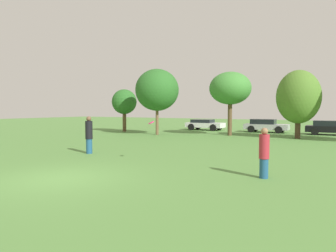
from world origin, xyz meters
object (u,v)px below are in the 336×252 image
at_px(tree_0, 124,102).
at_px(parked_car_silver, 265,125).
at_px(frisbee, 151,123).
at_px(tree_2, 230,89).
at_px(tree_3, 298,97).
at_px(person_thrower, 89,135).
at_px(tree_1, 157,90).
at_px(person_catcher, 264,153).
at_px(parked_car_white, 205,124).
at_px(parked_car_black, 331,128).

bearing_deg(tree_0, parked_car_silver, 25.95).
distance_m(frisbee, parked_car_silver, 19.75).
distance_m(tree_2, tree_3, 5.52).
relative_size(person_thrower, tree_1, 0.33).
relative_size(person_thrower, parked_car_silver, 0.46).
relative_size(tree_1, tree_2, 1.06).
height_order(person_catcher, parked_car_white, person_catcher).
bearing_deg(tree_1, frisbee, -58.79).
relative_size(frisbee, tree_1, 0.05).
bearing_deg(tree_2, tree_1, -156.75).
bearing_deg(tree_0, person_catcher, -39.85).
bearing_deg(parked_car_silver, parked_car_black, -3.28).
bearing_deg(parked_car_silver, tree_0, -155.12).
relative_size(frisbee, tree_3, 0.05).
xyz_separation_m(tree_2, tree_3, (5.45, 0.01, -0.83)).
distance_m(tree_2, parked_car_white, 7.68).
xyz_separation_m(person_thrower, parked_car_white, (-1.84, 19.14, -0.33)).
bearing_deg(tree_3, person_catcher, -86.58).
distance_m(person_thrower, parked_car_silver, 19.69).
xyz_separation_m(tree_3, parked_car_silver, (-3.58, 5.13, -2.53)).
relative_size(tree_1, parked_car_white, 1.43).
distance_m(parked_car_silver, parked_car_black, 5.67).
bearing_deg(tree_3, parked_car_silver, 124.90).
height_order(tree_0, tree_3, tree_3).
xyz_separation_m(person_catcher, tree_0, (-17.07, 14.25, 2.13)).
bearing_deg(tree_2, tree_3, 0.14).
bearing_deg(frisbee, parked_car_white, 107.05).
relative_size(person_catcher, parked_car_black, 0.40).
distance_m(person_thrower, parked_car_white, 19.23).
bearing_deg(person_thrower, parked_car_silver, 84.16).
bearing_deg(person_catcher, parked_car_silver, -69.87).
xyz_separation_m(person_catcher, tree_3, (-0.91, 15.25, 2.36)).
bearing_deg(tree_2, frisbee, -84.23).
xyz_separation_m(person_thrower, tree_0, (-7.97, 13.02, 2.01)).
bearing_deg(tree_1, parked_car_silver, 44.75).
xyz_separation_m(tree_0, tree_2, (10.71, 0.99, 1.06)).
bearing_deg(tree_3, parked_car_white, 152.93).
bearing_deg(tree_0, person_thrower, -58.52).
xyz_separation_m(parked_car_silver, parked_car_black, (5.67, -0.22, -0.02)).
height_order(person_thrower, tree_1, tree_1).
bearing_deg(frisbee, tree_0, 131.86).
bearing_deg(person_catcher, parked_car_black, -85.64).
relative_size(tree_1, parked_car_black, 1.37).
distance_m(person_thrower, tree_2, 14.60).
xyz_separation_m(tree_0, parked_car_black, (18.25, 5.91, -2.33)).
bearing_deg(tree_3, tree_1, -167.41).
height_order(tree_3, parked_car_silver, tree_3).
distance_m(frisbee, tree_3, 15.20).
xyz_separation_m(tree_0, tree_1, (4.87, -1.52, 0.98)).
bearing_deg(person_thrower, tree_0, 129.19).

